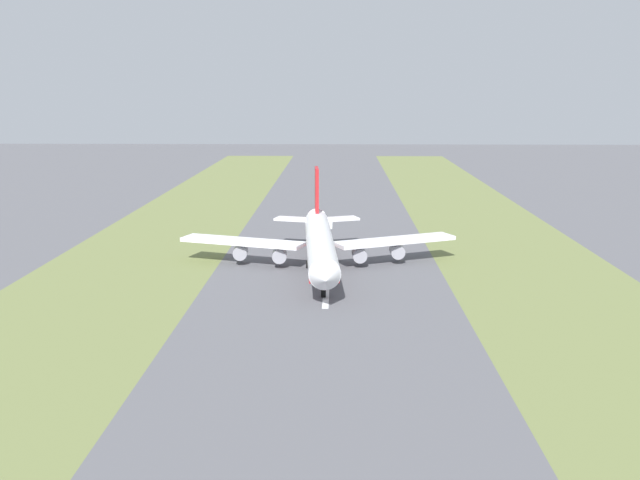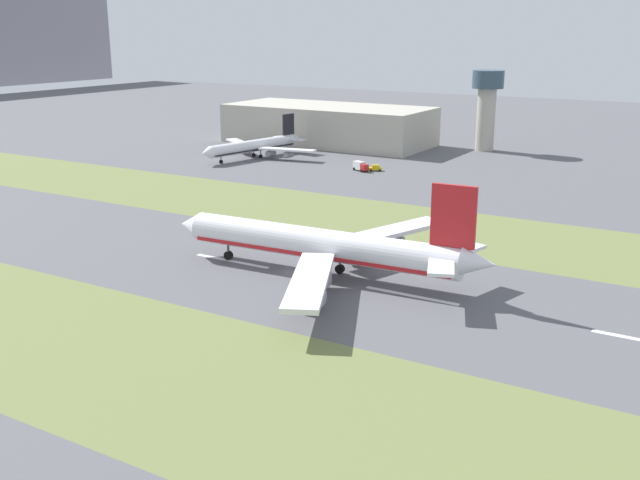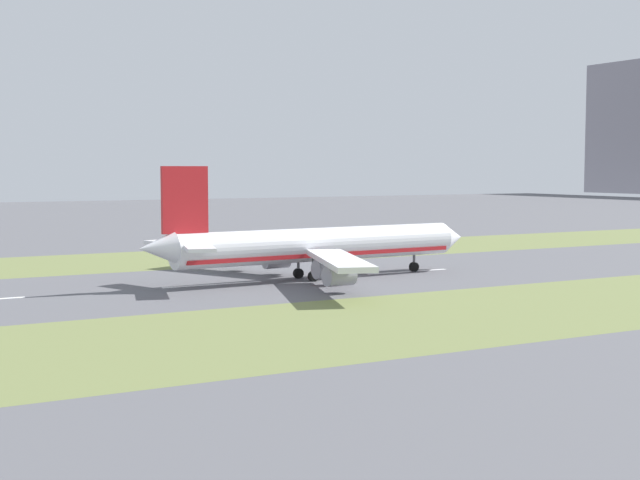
{
  "view_description": "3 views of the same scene",
  "coord_description": "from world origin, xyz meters",
  "px_view_note": "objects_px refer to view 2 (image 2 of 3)",
  "views": [
    {
      "loc": [
        -2.3,
        154.6,
        39.16
      ],
      "look_at": [
        1.66,
        -5.67,
        7.0
      ],
      "focal_mm": 42.0,
      "sensor_mm": 36.0,
      "label": 1
    },
    {
      "loc": [
        -116.02,
        -76.01,
        46.05
      ],
      "look_at": [
        1.66,
        -5.67,
        7.0
      ],
      "focal_mm": 42.0,
      "sensor_mm": 36.0,
      "label": 2
    },
    {
      "loc": [
        141.54,
        -81.57,
        19.88
      ],
      "look_at": [
        1.66,
        -5.67,
        7.0
      ],
      "focal_mm": 50.0,
      "sensor_mm": 36.0,
      "label": 3
    }
  ],
  "objects_px": {
    "apron_car": "(375,168)",
    "control_tower": "(487,101)",
    "terminal_building": "(328,125)",
    "service_truck": "(360,166)",
    "airplane_parked_apron": "(255,146)",
    "airplane_main_jet": "(329,246)"
  },
  "relations": [
    {
      "from": "airplane_main_jet",
      "to": "control_tower",
      "type": "bearing_deg",
      "value": 8.75
    },
    {
      "from": "service_truck",
      "to": "airplane_parked_apron",
      "type": "bearing_deg",
      "value": 85.09
    },
    {
      "from": "airplane_main_jet",
      "to": "terminal_building",
      "type": "xyz_separation_m",
      "value": [
        147.53,
        86.17,
        1.67
      ]
    },
    {
      "from": "service_truck",
      "to": "terminal_building",
      "type": "bearing_deg",
      "value": 40.16
    },
    {
      "from": "terminal_building",
      "to": "apron_car",
      "type": "bearing_deg",
      "value": -135.41
    },
    {
      "from": "control_tower",
      "to": "service_truck",
      "type": "xyz_separation_m",
      "value": [
        -63.02,
        20.93,
        -17.12
      ]
    },
    {
      "from": "terminal_building",
      "to": "apron_car",
      "type": "distance_m",
      "value": 63.42
    },
    {
      "from": "terminal_building",
      "to": "control_tower",
      "type": "bearing_deg",
      "value": -75.81
    },
    {
      "from": "apron_car",
      "to": "airplane_main_jet",
      "type": "bearing_deg",
      "value": -157.79
    },
    {
      "from": "service_truck",
      "to": "apron_car",
      "type": "xyz_separation_m",
      "value": [
        2.66,
        -4.12,
        -0.66
      ]
    },
    {
      "from": "airplane_parked_apron",
      "to": "service_truck",
      "type": "xyz_separation_m",
      "value": [
        -3.92,
        -45.58,
        -2.66
      ]
    },
    {
      "from": "airplane_parked_apron",
      "to": "apron_car",
      "type": "distance_m",
      "value": 49.83
    },
    {
      "from": "airplane_main_jet",
      "to": "apron_car",
      "type": "height_order",
      "value": "airplane_main_jet"
    },
    {
      "from": "terminal_building",
      "to": "service_truck",
      "type": "bearing_deg",
      "value": -139.84
    },
    {
      "from": "airplane_parked_apron",
      "to": "airplane_main_jet",
      "type": "bearing_deg",
      "value": -138.59
    },
    {
      "from": "airplane_main_jet",
      "to": "service_truck",
      "type": "relative_size",
      "value": 10.56
    },
    {
      "from": "airplane_main_jet",
      "to": "airplane_parked_apron",
      "type": "relative_size",
      "value": 1.4
    },
    {
      "from": "airplane_main_jet",
      "to": "control_tower",
      "type": "distance_m",
      "value": 165.4
    },
    {
      "from": "service_truck",
      "to": "apron_car",
      "type": "relative_size",
      "value": 1.36
    },
    {
      "from": "apron_car",
      "to": "control_tower",
      "type": "bearing_deg",
      "value": -15.56
    },
    {
      "from": "airplane_parked_apron",
      "to": "service_truck",
      "type": "distance_m",
      "value": 45.82
    },
    {
      "from": "terminal_building",
      "to": "airplane_parked_apron",
      "type": "height_order",
      "value": "terminal_building"
    }
  ]
}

